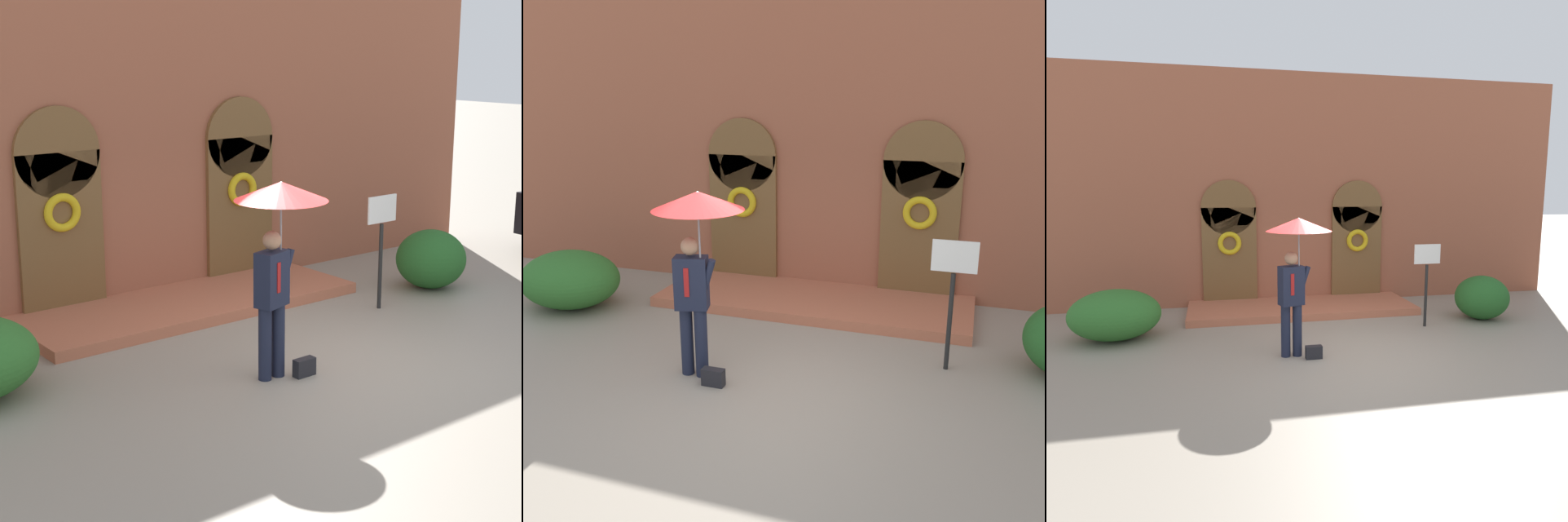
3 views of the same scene
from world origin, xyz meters
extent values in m
plane|color=gray|center=(0.00, 0.00, 0.00)|extent=(80.00, 80.00, 0.00)
cube|color=#9E563D|center=(0.00, 4.20, 2.80)|extent=(14.00, 0.50, 5.60)
cube|color=brown|center=(-1.60, 3.91, 1.20)|extent=(1.30, 0.08, 2.40)
cylinder|color=brown|center=(-1.60, 3.91, 2.40)|extent=(1.30, 0.08, 1.30)
cube|color=brown|center=(1.60, 3.91, 1.20)|extent=(1.30, 0.08, 2.40)
cylinder|color=brown|center=(1.60, 3.91, 2.40)|extent=(1.30, 0.08, 1.30)
torus|color=gold|center=(-1.60, 3.84, 1.55)|extent=(0.56, 0.12, 0.56)
torus|color=gold|center=(1.60, 3.84, 1.55)|extent=(0.56, 0.12, 0.56)
cube|color=#B56346|center=(0.00, 3.05, 0.08)|extent=(5.20, 1.80, 0.16)
cylinder|color=#191E33|center=(-0.84, 0.16, 0.45)|extent=(0.16, 0.16, 0.90)
cylinder|color=#191E33|center=(-0.64, 0.16, 0.45)|extent=(0.16, 0.16, 0.90)
cube|color=#191E33|center=(-0.74, 0.16, 1.23)|extent=(0.45, 0.34, 0.66)
cube|color=#A51919|center=(-0.74, 0.03, 1.27)|extent=(0.06, 0.03, 0.36)
sphere|color=#A87A5B|center=(-0.74, 0.16, 1.69)|extent=(0.22, 0.22, 0.22)
cylinder|color=#191E33|center=(-0.52, 0.16, 1.33)|extent=(0.22, 0.09, 0.46)
cylinder|color=gray|center=(-0.61, 0.16, 1.65)|extent=(0.02, 0.02, 0.98)
cone|color=red|center=(-0.61, 0.16, 2.25)|extent=(1.10, 1.10, 0.22)
cone|color=white|center=(-0.61, 0.16, 2.27)|extent=(0.60, 0.61, 0.20)
cube|color=black|center=(-0.39, -0.04, 0.11)|extent=(0.28, 0.12, 0.22)
cylinder|color=black|center=(2.29, 1.33, 0.65)|extent=(0.06, 0.06, 1.30)
cube|color=white|center=(2.29, 1.33, 1.52)|extent=(0.56, 0.03, 0.40)
ellipsoid|color=#2D6B28|center=(-3.86, 1.75, 0.47)|extent=(1.69, 1.47, 0.95)
ellipsoid|color=#235B23|center=(3.77, 1.63, 0.48)|extent=(1.16, 1.11, 0.95)
camera|label=1|loc=(-6.87, -7.47, 3.93)|focal=60.00mm
camera|label=2|loc=(2.49, -5.88, 3.43)|focal=40.00mm
camera|label=3|loc=(-2.02, -7.36, 2.81)|focal=32.00mm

